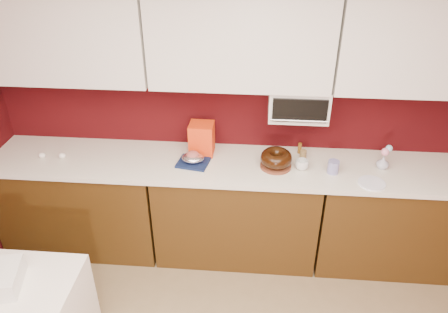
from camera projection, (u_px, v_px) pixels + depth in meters
ceiling at (198, 13)px, 0.97m from camera, size 4.00×4.50×0.02m
wall_back at (240, 107)px, 3.54m from camera, size 4.00×0.02×2.50m
base_cabinet_left at (84, 203)px, 3.79m from camera, size 1.31×0.58×0.86m
base_cabinet_center at (236, 211)px, 3.70m from camera, size 1.31×0.58×0.86m
base_cabinet_right at (397, 219)px, 3.60m from camera, size 1.31×0.58×0.86m
countertop at (237, 166)px, 3.47m from camera, size 4.00×0.62×0.04m
upper_cabinet_left at (58, 35)px, 3.19m from camera, size 1.31×0.33×0.70m
upper_cabinet_center at (241, 39)px, 3.09m from camera, size 1.31×0.33×0.70m
upper_cabinet_right at (434, 44)px, 2.99m from camera, size 1.31×0.33×0.70m
toaster_oven at (298, 102)px, 3.32m from camera, size 0.45×0.30×0.25m
toaster_oven_door at (300, 111)px, 3.18m from camera, size 0.40×0.02×0.18m
toaster_oven_handle at (299, 121)px, 3.21m from camera, size 0.42×0.02×0.02m
cake_base at (276, 166)px, 3.41m from camera, size 0.31×0.31×0.02m
bundt_cake at (276, 158)px, 3.37m from camera, size 0.31×0.31×0.10m
navy_towel at (193, 163)px, 3.45m from camera, size 0.27×0.24×0.02m
foil_ham_nest at (193, 158)px, 3.43m from camera, size 0.20×0.17×0.07m
roasted_ham at (193, 155)px, 3.41m from camera, size 0.11×0.09×0.07m
pandoro_box at (202, 139)px, 3.53m from camera, size 0.20×0.18×0.26m
dark_pan at (276, 153)px, 3.56m from camera, size 0.21×0.21×0.03m
coffee_mug at (302, 164)px, 3.36m from camera, size 0.11×0.11×0.10m
blue_jar at (333, 167)px, 3.32m from camera, size 0.11×0.11×0.10m
flower_vase at (383, 162)px, 3.37m from camera, size 0.10×0.10×0.11m
flower_pink at (385, 152)px, 3.32m from camera, size 0.06×0.06×0.06m
flower_blue at (389, 148)px, 3.32m from camera, size 0.05×0.05×0.05m
china_plate at (372, 183)px, 3.21m from camera, size 0.21×0.21×0.01m
amber_bottle at (300, 148)px, 3.58m from camera, size 0.03×0.03×0.09m
paper_cup at (303, 155)px, 3.49m from camera, size 0.07×0.07×0.08m
egg_left at (42, 155)px, 3.52m from camera, size 0.07×0.06×0.04m
egg_right at (62, 156)px, 3.52m from camera, size 0.07×0.06×0.05m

